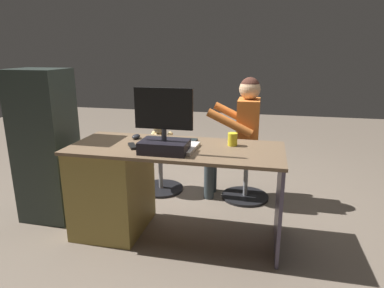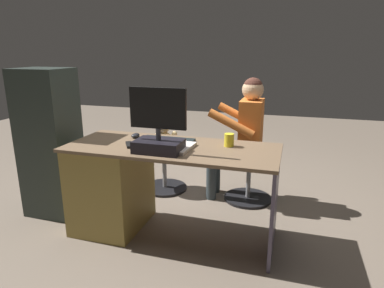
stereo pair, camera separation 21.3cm
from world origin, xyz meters
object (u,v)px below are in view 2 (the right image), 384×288
object	(u,v)px
keyboard	(168,140)
tv_remote	(129,145)
monitor	(158,134)
teddy_bear	(164,136)
desk	(123,183)
visitor_chair	(249,175)
cup	(229,140)
computer_mouse	(135,135)
person	(243,130)
office_chair_teddy	(164,167)

from	to	relation	value
keyboard	tv_remote	world-z (taller)	keyboard
monitor	teddy_bear	size ratio (longest dim) A/B	1.44
desk	teddy_bear	world-z (taller)	teddy_bear
visitor_chair	cup	bearing A→B (deg)	83.79
desk	keyboard	distance (m)	0.51
keyboard	visitor_chair	size ratio (longest dim) A/B	0.90
tv_remote	teddy_bear	bearing A→B (deg)	-116.92
monitor	cup	xyz separation A→B (m)	(-0.45, -0.28, -0.09)
desk	tv_remote	distance (m)	0.38
desk	computer_mouse	distance (m)	0.40
tv_remote	person	size ratio (longest dim) A/B	0.13
monitor	cup	size ratio (longest dim) A/B	4.66
office_chair_teddy	desk	bearing A→B (deg)	87.64
computer_mouse	cup	distance (m)	0.79
monitor	office_chair_teddy	bearing A→B (deg)	-70.18
desk	visitor_chair	distance (m)	1.24
keyboard	visitor_chair	world-z (taller)	keyboard
desk	computer_mouse	size ratio (longest dim) A/B	16.65
monitor	person	bearing A→B (deg)	-114.53
monitor	person	world-z (taller)	person
desk	monitor	world-z (taller)	monitor
teddy_bear	visitor_chair	distance (m)	0.94
monitor	keyboard	distance (m)	0.32
keyboard	cup	bearing A→B (deg)	178.95
visitor_chair	tv_remote	bearing A→B (deg)	48.68
keyboard	person	world-z (taller)	person
computer_mouse	cup	size ratio (longest dim) A/B	0.99
desk	teddy_bear	size ratio (longest dim) A/B	5.07
tv_remote	office_chair_teddy	bearing A→B (deg)	-116.86
keyboard	monitor	bearing A→B (deg)	98.39
desk	person	xyz separation A→B (m)	(-0.84, -0.82, 0.31)
desk	tv_remote	world-z (taller)	tv_remote
keyboard	tv_remote	bearing A→B (deg)	43.51
cup	person	size ratio (longest dim) A/B	0.08
computer_mouse	tv_remote	xyz separation A→B (m)	(-0.07, 0.24, -0.01)
monitor	person	xyz separation A→B (m)	(-0.45, -0.98, -0.17)
monitor	teddy_bear	distance (m)	1.10
keyboard	office_chair_teddy	xyz separation A→B (m)	(0.31, -0.70, -0.49)
computer_mouse	office_chair_teddy	xyz separation A→B (m)	(0.02, -0.67, -0.50)
desk	tv_remote	bearing A→B (deg)	145.41
desk	computer_mouse	world-z (taller)	computer_mouse
desk	office_chair_teddy	distance (m)	0.84
monitor	visitor_chair	size ratio (longest dim) A/B	0.98
monitor	teddy_bear	bearing A→B (deg)	-70.39
cup	office_chair_teddy	size ratio (longest dim) A/B	0.21
monitor	computer_mouse	bearing A→B (deg)	-43.29
monitor	visitor_chair	xyz separation A→B (m)	(-0.53, -0.98, -0.61)
tv_remote	person	xyz separation A→B (m)	(-0.72, -0.91, -0.04)
tv_remote	person	world-z (taller)	person
keyboard	cup	xyz separation A→B (m)	(-0.49, 0.01, 0.04)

